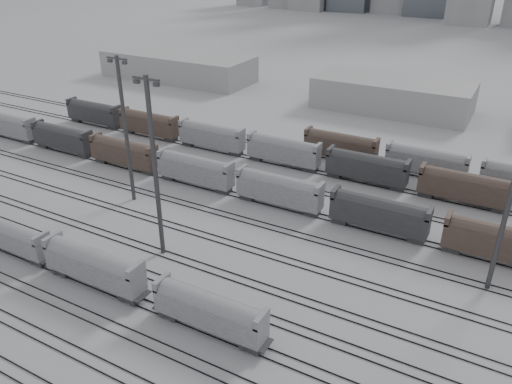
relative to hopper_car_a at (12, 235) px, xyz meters
The scene contains 13 objects.
ground 19.16m from the hopper_car_a, ahead, with size 900.00×900.00×0.00m, color #B7B7BC.
tracks 25.26m from the hopper_car_a, 41.11° to the left, with size 220.00×71.50×0.16m.
hopper_car_a is the anchor object (origin of this frame).
hopper_car_b 15.87m from the hopper_car_a, ahead, with size 14.95×2.97×5.35m.
hopper_car_c 33.53m from the hopper_car_a, ahead, with size 13.93×2.77×4.98m.
light_mast_b 23.70m from the hopper_car_a, 80.10° to the left, with size 3.95×0.63×24.70m.
light_mast_c 23.76m from the hopper_car_a, 29.14° to the left, with size 4.12×0.66×25.72m.
light_mast_d 65.87m from the hopper_car_a, 21.62° to the left, with size 3.89×0.62×24.29m.
bg_string_near 41.05m from the hopper_car_a, 49.04° to the left, with size 151.00×3.00×5.60m.
bg_string_mid 59.76m from the hopper_car_a, 51.86° to the left, with size 151.00×3.00×5.60m.
bg_string_far 77.36m from the hopper_car_a, 45.31° to the left, with size 66.00×3.00×5.60m.
warehouse_left 102.60m from the hopper_car_a, 113.61° to the left, with size 50.00×18.00×8.00m, color #949496.
warehouse_mid 98.35m from the hopper_car_a, 72.91° to the left, with size 40.00×18.00×8.00m, color #949496.
Camera 1 is at (40.45, -35.14, 40.16)m, focal length 35.00 mm.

